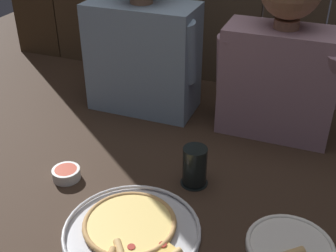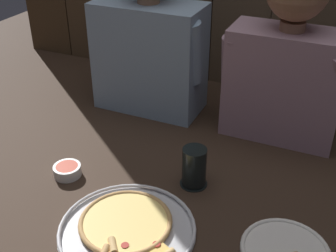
% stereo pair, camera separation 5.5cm
% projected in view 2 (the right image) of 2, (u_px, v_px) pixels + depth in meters
% --- Properties ---
extents(ground_plane, '(3.20, 3.20, 0.00)m').
position_uv_depth(ground_plane, '(154.00, 195.00, 1.24)').
color(ground_plane, '#332319').
extents(pizza_tray, '(0.36, 0.36, 0.03)m').
position_uv_depth(pizza_tray, '(127.00, 227.00, 1.12)').
color(pizza_tray, silver).
rests_on(pizza_tray, ground).
extents(dinner_plate, '(0.22, 0.22, 0.03)m').
position_uv_depth(dinner_plate, '(285.00, 251.00, 1.05)').
color(dinner_plate, white).
rests_on(dinner_plate, ground).
extents(drinking_glass, '(0.08, 0.08, 0.12)m').
position_uv_depth(drinking_glass, '(194.00, 167.00, 1.26)').
color(drinking_glass, black).
rests_on(drinking_glass, ground).
extents(dipping_bowl, '(0.08, 0.08, 0.03)m').
position_uv_depth(dipping_bowl, '(67.00, 170.00, 1.31)').
color(dipping_bowl, white).
rests_on(dipping_bowl, ground).
extents(diner_left, '(0.44, 0.20, 0.62)m').
position_uv_depth(diner_left, '(149.00, 38.00, 1.57)').
color(diner_left, '#849EB7').
rests_on(diner_left, ground).
extents(diner_right, '(0.42, 0.21, 0.61)m').
position_uv_depth(diner_right, '(288.00, 56.00, 1.39)').
color(diner_right, gray).
rests_on(diner_right, ground).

